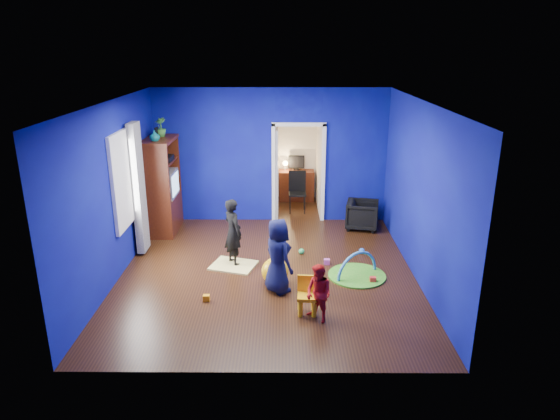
{
  "coord_description": "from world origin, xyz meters",
  "views": [
    {
      "loc": [
        0.26,
        -7.81,
        3.75
      ],
      "look_at": [
        0.21,
        0.4,
        1.01
      ],
      "focal_mm": 32.0,
      "sensor_mm": 36.0,
      "label": 1
    }
  ],
  "objects_px": {
    "tv_armoire": "(162,186)",
    "hopper_ball": "(275,271)",
    "child_black": "(233,232)",
    "child_navy": "(278,256)",
    "armchair": "(362,215)",
    "folding_chair": "(297,193)",
    "vase": "(155,136)",
    "toddler_red": "(319,294)",
    "kid_chair": "(307,298)",
    "study_desk": "(296,185)",
    "play_mat": "(357,275)",
    "crt_tv": "(164,184)"
  },
  "relations": [
    {
      "from": "crt_tv",
      "to": "play_mat",
      "type": "bearing_deg",
      "value": -30.44
    },
    {
      "from": "child_navy",
      "to": "tv_armoire",
      "type": "relative_size",
      "value": 0.62
    },
    {
      "from": "vase",
      "to": "kid_chair",
      "type": "height_order",
      "value": "vase"
    },
    {
      "from": "kid_chair",
      "to": "folding_chair",
      "type": "distance_m",
      "value": 4.65
    },
    {
      "from": "kid_chair",
      "to": "study_desk",
      "type": "xyz_separation_m",
      "value": [
        -0.02,
        5.61,
        0.12
      ]
    },
    {
      "from": "kid_chair",
      "to": "folding_chair",
      "type": "relative_size",
      "value": 0.54
    },
    {
      "from": "child_navy",
      "to": "folding_chair",
      "type": "bearing_deg",
      "value": -39.99
    },
    {
      "from": "child_black",
      "to": "vase",
      "type": "relative_size",
      "value": 5.79
    },
    {
      "from": "child_navy",
      "to": "toddler_red",
      "type": "relative_size",
      "value": 1.42
    },
    {
      "from": "armchair",
      "to": "study_desk",
      "type": "relative_size",
      "value": 0.76
    },
    {
      "from": "kid_chair",
      "to": "play_mat",
      "type": "distance_m",
      "value": 1.54
    },
    {
      "from": "toddler_red",
      "to": "hopper_ball",
      "type": "height_order",
      "value": "toddler_red"
    },
    {
      "from": "armchair",
      "to": "toddler_red",
      "type": "height_order",
      "value": "toddler_red"
    },
    {
      "from": "child_black",
      "to": "hopper_ball",
      "type": "height_order",
      "value": "child_black"
    },
    {
      "from": "crt_tv",
      "to": "play_mat",
      "type": "distance_m",
      "value": 4.41
    },
    {
      "from": "kid_chair",
      "to": "toddler_red",
      "type": "bearing_deg",
      "value": -48.52
    },
    {
      "from": "child_black",
      "to": "kid_chair",
      "type": "xyz_separation_m",
      "value": [
        1.23,
        -1.72,
        -0.36
      ]
    },
    {
      "from": "vase",
      "to": "play_mat",
      "type": "distance_m",
      "value": 4.66
    },
    {
      "from": "hopper_ball",
      "to": "child_navy",
      "type": "bearing_deg",
      "value": -78.69
    },
    {
      "from": "tv_armoire",
      "to": "hopper_ball",
      "type": "xyz_separation_m",
      "value": [
        2.36,
        -2.46,
        -0.76
      ]
    },
    {
      "from": "child_navy",
      "to": "toddler_red",
      "type": "xyz_separation_m",
      "value": [
        0.58,
        -0.89,
        -0.18
      ]
    },
    {
      "from": "folding_chair",
      "to": "crt_tv",
      "type": "bearing_deg",
      "value": -155.89
    },
    {
      "from": "toddler_red",
      "to": "crt_tv",
      "type": "bearing_deg",
      "value": 177.02
    },
    {
      "from": "armchair",
      "to": "crt_tv",
      "type": "relative_size",
      "value": 0.95
    },
    {
      "from": "kid_chair",
      "to": "armchair",
      "type": "bearing_deg",
      "value": 73.98
    },
    {
      "from": "toddler_red",
      "to": "crt_tv",
      "type": "relative_size",
      "value": 1.21
    },
    {
      "from": "crt_tv",
      "to": "kid_chair",
      "type": "distance_m",
      "value": 4.47
    },
    {
      "from": "child_black",
      "to": "toddler_red",
      "type": "height_order",
      "value": "child_black"
    },
    {
      "from": "child_black",
      "to": "kid_chair",
      "type": "distance_m",
      "value": 2.14
    },
    {
      "from": "armchair",
      "to": "vase",
      "type": "bearing_deg",
      "value": 108.1
    },
    {
      "from": "study_desk",
      "to": "toddler_red",
      "type": "bearing_deg",
      "value": -88.34
    },
    {
      "from": "armchair",
      "to": "folding_chair",
      "type": "distance_m",
      "value": 1.75
    },
    {
      "from": "study_desk",
      "to": "play_mat",
      "type": "bearing_deg",
      "value": -78.08
    },
    {
      "from": "tv_armoire",
      "to": "crt_tv",
      "type": "distance_m",
      "value": 0.06
    },
    {
      "from": "child_navy",
      "to": "folding_chair",
      "type": "relative_size",
      "value": 1.31
    },
    {
      "from": "child_navy",
      "to": "play_mat",
      "type": "relative_size",
      "value": 1.24
    },
    {
      "from": "child_black",
      "to": "toddler_red",
      "type": "xyz_separation_m",
      "value": [
        1.38,
        -1.92,
        -0.18
      ]
    },
    {
      "from": "armchair",
      "to": "vase",
      "type": "xyz_separation_m",
      "value": [
        -4.17,
        -0.44,
        1.76
      ]
    },
    {
      "from": "study_desk",
      "to": "armchair",
      "type": "bearing_deg",
      "value": -56.69
    },
    {
      "from": "child_navy",
      "to": "kid_chair",
      "type": "bearing_deg",
      "value": 177.84
    },
    {
      "from": "child_black",
      "to": "toddler_red",
      "type": "relative_size",
      "value": 1.43
    },
    {
      "from": "child_navy",
      "to": "play_mat",
      "type": "height_order",
      "value": "child_navy"
    },
    {
      "from": "child_black",
      "to": "vase",
      "type": "xyz_separation_m",
      "value": [
        -1.61,
        1.39,
        1.46
      ]
    },
    {
      "from": "tv_armoire",
      "to": "study_desk",
      "type": "xyz_separation_m",
      "value": [
        2.82,
        2.2,
        -0.6
      ]
    },
    {
      "from": "vase",
      "to": "play_mat",
      "type": "height_order",
      "value": "vase"
    },
    {
      "from": "child_navy",
      "to": "study_desk",
      "type": "distance_m",
      "value": 4.94
    },
    {
      "from": "child_black",
      "to": "child_navy",
      "type": "height_order",
      "value": "child_black"
    },
    {
      "from": "armchair",
      "to": "hopper_ball",
      "type": "height_order",
      "value": "armchair"
    },
    {
      "from": "armchair",
      "to": "kid_chair",
      "type": "height_order",
      "value": "armchair"
    },
    {
      "from": "study_desk",
      "to": "tv_armoire",
      "type": "bearing_deg",
      "value": -141.99
    }
  ]
}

